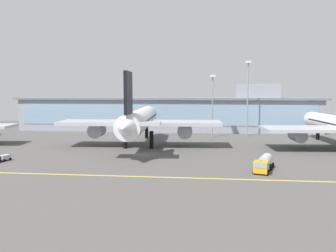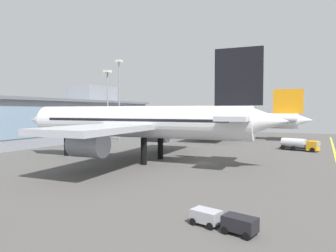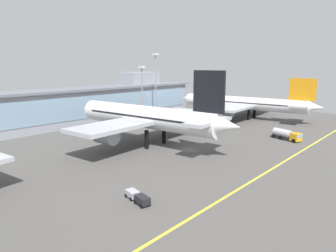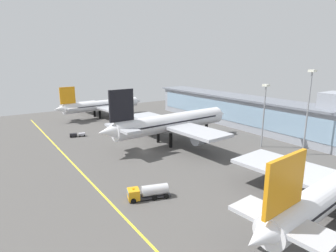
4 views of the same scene
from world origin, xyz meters
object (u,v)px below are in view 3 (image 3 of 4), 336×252
at_px(airliner_near_right, 146,118).
at_px(apron_light_mast_west, 142,86).
at_px(apron_light_mast_centre, 156,77).
at_px(baggage_tug_near, 138,197).
at_px(fuel_tanker_truck, 287,135).
at_px(airliner_far_right, 244,103).

relative_size(airliner_near_right, apron_light_mast_west, 2.60).
bearing_deg(airliner_near_right, apron_light_mast_west, -45.76).
bearing_deg(apron_light_mast_centre, baggage_tug_near, -138.76).
distance_m(fuel_tanker_truck, apron_light_mast_centre, 56.35).
bearing_deg(airliner_far_right, fuel_tanker_truck, 132.12).
height_order(fuel_tanker_truck, apron_light_mast_west, apron_light_mast_west).
relative_size(airliner_near_right, apron_light_mast_centre, 2.11).
distance_m(airliner_near_right, baggage_tug_near, 37.19).
height_order(airliner_far_right, apron_light_mast_centre, apron_light_mast_centre).
distance_m(airliner_near_right, apron_light_mast_centre, 43.28).
bearing_deg(baggage_tug_near, apron_light_mast_west, 148.22).
xyz_separation_m(baggage_tug_near, apron_light_mast_centre, (59.30, 51.98, 15.85)).
bearing_deg(baggage_tug_near, airliner_far_right, 120.12).
relative_size(apron_light_mast_west, apron_light_mast_centre, 0.81).
xyz_separation_m(airliner_near_right, apron_light_mast_west, (20.42, 22.54, 6.62)).
bearing_deg(baggage_tug_near, fuel_tanker_truck, 100.88).
bearing_deg(airliner_near_right, airliner_far_right, -93.21).
height_order(airliner_near_right, airliner_far_right, airliner_near_right).
xyz_separation_m(baggage_tug_near, apron_light_mast_west, (47.29, 47.42, 13.16)).
distance_m(airliner_near_right, apron_light_mast_west, 31.13).
bearing_deg(airliner_far_right, baggage_tug_near, 102.19).
distance_m(baggage_tug_near, apron_light_mast_centre, 80.43).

